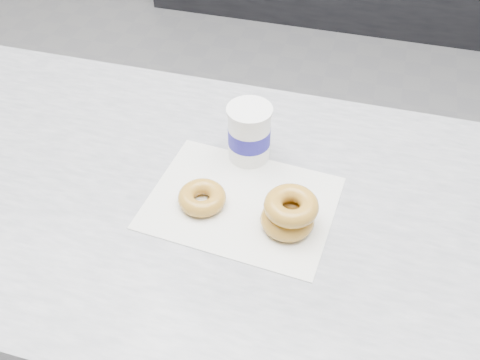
# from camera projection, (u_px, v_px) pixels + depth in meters

# --- Properties ---
(ground) EXTENTS (5.00, 5.00, 0.00)m
(ground) POSITION_uv_depth(u_px,v_px,m) (272.00, 252.00, 2.05)
(ground) COLOR gray
(ground) RESTS_ON ground
(counter) EXTENTS (3.06, 0.76, 0.90)m
(counter) POSITION_uv_depth(u_px,v_px,m) (224.00, 325.00, 1.32)
(counter) COLOR #333335
(counter) RESTS_ON ground
(wax_paper) EXTENTS (0.36, 0.29, 0.00)m
(wax_paper) POSITION_uv_depth(u_px,v_px,m) (241.00, 202.00, 1.00)
(wax_paper) COLOR silver
(wax_paper) RESTS_ON counter
(donut_single) EXTENTS (0.10, 0.10, 0.03)m
(donut_single) POSITION_uv_depth(u_px,v_px,m) (202.00, 198.00, 0.98)
(donut_single) COLOR gold
(donut_single) RESTS_ON wax_paper
(donut_stack) EXTENTS (0.14, 0.14, 0.07)m
(donut_stack) POSITION_uv_depth(u_px,v_px,m) (289.00, 213.00, 0.93)
(donut_stack) COLOR gold
(donut_stack) RESTS_ON wax_paper
(coffee_cup) EXTENTS (0.09, 0.09, 0.12)m
(coffee_cup) POSITION_uv_depth(u_px,v_px,m) (249.00, 133.00, 1.05)
(coffee_cup) COLOR white
(coffee_cup) RESTS_ON counter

